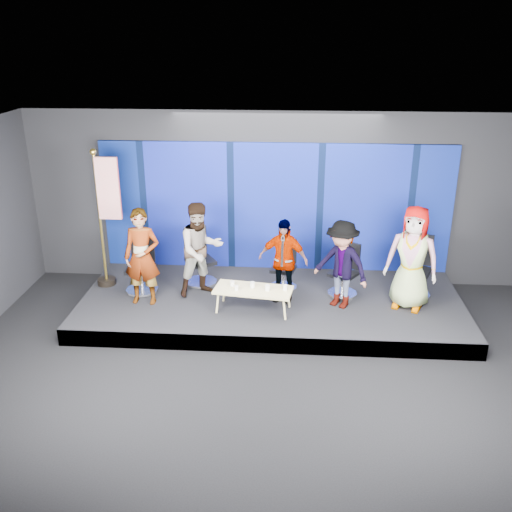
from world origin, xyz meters
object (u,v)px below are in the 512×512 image
Objects in this scene: panelist_b at (201,250)px; mug_d at (267,288)px; panelist_c at (283,260)px; chair_a at (142,273)px; mug_b at (236,288)px; mug_e at (285,287)px; chair_c at (284,273)px; chair_d at (344,278)px; flag_stand at (107,216)px; chair_e at (415,276)px; panelist_a at (142,257)px; mug_a at (232,284)px; panelist_d at (341,264)px; mug_c at (252,285)px; chair_b at (200,266)px; coffee_table at (253,291)px; panelist_e at (412,258)px.

mug_d is (1.26, -0.66, -0.42)m from panelist_b.
chair_a is at bearing -170.87° from panelist_c.
mug_e is at bearing 4.74° from mug_b.
panelist_c is at bearing -78.17° from chair_c.
chair_d is 11.72× the size of mug_b.
flag_stand is at bearing 161.82° from chair_a.
chair_e is 11.52× the size of mug_d.
chair_e is at bearing 8.41° from panelist_a.
panelist_c is at bearing 23.90° from mug_a.
panelist_c is (1.51, -0.13, -0.11)m from panelist_b.
chair_a reaches higher than chair_c.
mug_c is at bearing -137.73° from panelist_d.
panelist_a is at bearing -144.83° from panelist_d.
chair_b reaches higher than mug_d.
panelist_c reaches higher than mug_e.
panelist_b is at bearing -1.65° from chair_a.
flag_stand is (-3.32, -0.09, 1.09)m from chair_c.
panelist_d is at bearing -21.17° from chair_c.
panelist_c reaches higher than mug_a.
flag_stand is at bearing 139.88° from panelist_b.
panelist_d is 1.39× the size of chair_e.
panelist_c is 0.80m from coffee_table.
panelist_c reaches higher than mug_b.
chair_c is at bearing 179.33° from panelist_d.
panelist_a is 2.59m from mug_e.
panelist_e is 2.27m from mug_e.
panelist_e is 3.17m from mug_a.
chair_b is (0.87, 0.91, -0.52)m from panelist_a.
chair_e is at bearing 12.35° from mug_a.
panelist_a is 3.72m from chair_d.
panelist_a reaches higher than panelist_c.
panelist_a is 1.36m from chair_b.
panelist_d is (2.54, -0.32, -0.09)m from panelist_b.
chair_b is at bearing -162.27° from chair_e.
chair_d is 0.53× the size of panelist_e.
panelist_c is 1.02m from mug_b.
mug_d is (2.41, -0.72, 0.11)m from chair_a.
panelist_c is 0.67m from mug_d.
flag_stand reaches higher than mug_a.
chair_e is at bearing 15.64° from coffee_table.
mug_e is (1.56, -0.62, -0.42)m from panelist_b.
chair_c is at bearing -162.10° from chair_e.
mug_e is (2.71, -0.68, 0.10)m from chair_a.
chair_a is 0.41× the size of flag_stand.
chair_c is at bearing 62.47° from coffee_table.
chair_e reaches higher than chair_c.
mug_b is 0.03× the size of flag_stand.
chair_a is 0.77× the size of coffee_table.
mug_a is (0.75, -1.01, 0.10)m from chair_b.
panelist_a reaches higher than mug_b.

